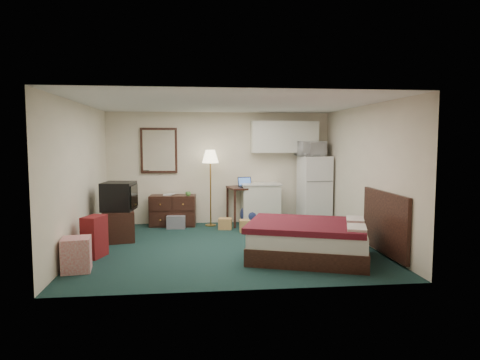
{
  "coord_description": "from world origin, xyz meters",
  "views": [
    {
      "loc": [
        -0.62,
        -7.41,
        1.87
      ],
      "look_at": [
        0.24,
        0.28,
        1.15
      ],
      "focal_mm": 32.0,
      "sensor_mm": 36.0,
      "label": 1
    }
  ],
  "objects": [
    {
      "name": "floor",
      "position": [
        0.0,
        0.0,
        0.0
      ],
      "size": [
        5.0,
        4.5,
        0.01
      ],
      "primitive_type": "cube",
      "color": "black",
      "rests_on": "ground"
    },
    {
      "name": "suitcase",
      "position": [
        -2.19,
        -0.46,
        0.33
      ],
      "size": [
        0.38,
        0.47,
        0.67
      ],
      "primitive_type": null,
      "rotation": [
        0.0,
        0.0,
        -0.35
      ],
      "color": "#630D0A",
      "rests_on": "floor"
    },
    {
      "name": "file_bin",
      "position": [
        -0.97,
        1.71,
        0.14
      ],
      "size": [
        0.41,
        0.32,
        0.27
      ],
      "primitive_type": null,
      "rotation": [
        0.0,
        0.0,
        -0.06
      ],
      "color": "slate",
      "rests_on": "floor"
    },
    {
      "name": "cardboard_box_b",
      "position": [
        0.44,
        1.18,
        0.12
      ],
      "size": [
        0.22,
        0.25,
        0.25
      ],
      "primitive_type": null,
      "rotation": [
        0.0,
        0.0,
        -0.05
      ],
      "color": "#B4884A",
      "rests_on": "floor"
    },
    {
      "name": "microwave",
      "position": [
        2.01,
        1.9,
        1.73
      ],
      "size": [
        0.66,
        0.47,
        0.41
      ],
      "primitive_type": "imported",
      "rotation": [
        0.0,
        0.0,
        0.26
      ],
      "color": "white",
      "rests_on": "fridge"
    },
    {
      "name": "kitchen_counter",
      "position": [
        0.88,
        1.91,
        0.45
      ],
      "size": [
        0.82,
        0.63,
        0.9
      ],
      "primitive_type": null,
      "rotation": [
        0.0,
        0.0,
        -0.0
      ],
      "color": "silver",
      "rests_on": "floor"
    },
    {
      "name": "walls",
      "position": [
        0.0,
        0.0,
        1.25
      ],
      "size": [
        5.01,
        4.51,
        2.5
      ],
      "color": "#F2E6CA",
      "rests_on": "floor"
    },
    {
      "name": "cardboard_box_a",
      "position": [
        0.06,
        1.49,
        0.12
      ],
      "size": [
        0.31,
        0.28,
        0.23
      ],
      "primitive_type": null,
      "rotation": [
        0.0,
        0.0,
        -0.18
      ],
      "color": "#B4884A",
      "rests_on": "floor"
    },
    {
      "name": "fridge",
      "position": [
        2.1,
        1.88,
        0.76
      ],
      "size": [
        0.68,
        0.68,
        1.52
      ],
      "primitive_type": null,
      "rotation": [
        0.0,
        0.0,
        0.09
      ],
      "color": "white",
      "rests_on": "floor"
    },
    {
      "name": "tv_stand",
      "position": [
        -2.01,
        0.66,
        0.28
      ],
      "size": [
        0.67,
        0.72,
        0.57
      ],
      "primitive_type": null,
      "rotation": [
        0.0,
        0.0,
        0.19
      ],
      "color": "black",
      "rests_on": "floor"
    },
    {
      "name": "laptop",
      "position": [
        0.56,
        1.87,
        0.95
      ],
      "size": [
        0.35,
        0.3,
        0.21
      ],
      "primitive_type": null,
      "rotation": [
        0.0,
        0.0,
        0.19
      ],
      "color": "black",
      "rests_on": "desk"
    },
    {
      "name": "dresser",
      "position": [
        -1.05,
        1.98,
        0.34
      ],
      "size": [
        1.02,
        0.52,
        0.68
      ],
      "primitive_type": null,
      "rotation": [
        0.0,
        0.0,
        -0.07
      ],
      "color": "black",
      "rests_on": "floor"
    },
    {
      "name": "bed",
      "position": [
        1.2,
        -0.92,
        0.29
      ],
      "size": [
        2.16,
        1.92,
        0.57
      ],
      "primitive_type": null,
      "rotation": [
        0.0,
        0.0,
        -0.34
      ],
      "color": "#4C0B17",
      "rests_on": "floor"
    },
    {
      "name": "mirror",
      "position": [
        -1.35,
        2.22,
        1.65
      ],
      "size": [
        0.8,
        0.06,
        1.0
      ],
      "primitive_type": null,
      "color": "white",
      "rests_on": "walls"
    },
    {
      "name": "crt_tv",
      "position": [
        -1.99,
        0.71,
        0.83
      ],
      "size": [
        0.64,
        0.68,
        0.53
      ],
      "primitive_type": null,
      "rotation": [
        0.0,
        0.0,
        -0.12
      ],
      "color": "black",
      "rests_on": "tv_stand"
    },
    {
      "name": "headboard",
      "position": [
        2.46,
        -0.92,
        0.55
      ],
      "size": [
        0.06,
        1.56,
        1.0
      ],
      "primitive_type": null,
      "color": "black",
      "rests_on": "walls"
    },
    {
      "name": "mug",
      "position": [
        -0.71,
        1.81,
        0.74
      ],
      "size": [
        0.12,
        0.1,
        0.12
      ],
      "primitive_type": "imported",
      "rotation": [
        0.0,
        0.0,
        0.04
      ],
      "color": "#599D44",
      "rests_on": "dresser"
    },
    {
      "name": "book_b",
      "position": [
        -1.18,
        2.11,
        0.79
      ],
      "size": [
        0.17,
        0.08,
        0.23
      ],
      "primitive_type": "imported",
      "rotation": [
        0.0,
        0.0,
        -0.33
      ],
      "color": "#B4884A",
      "rests_on": "dresser"
    },
    {
      "name": "ceiling",
      "position": [
        0.0,
        0.0,
        2.5
      ],
      "size": [
        5.0,
        4.5,
        0.01
      ],
      "primitive_type": "cube",
      "color": "#F2E6CA",
      "rests_on": "walls"
    },
    {
      "name": "desk",
      "position": [
        0.52,
        1.93,
        0.42
      ],
      "size": [
        0.78,
        0.78,
        0.85
      ],
      "primitive_type": null,
      "rotation": [
        0.0,
        0.0,
        0.18
      ],
      "color": "black",
      "rests_on": "floor"
    },
    {
      "name": "floor_lamp",
      "position": [
        -0.23,
        1.9,
        0.83
      ],
      "size": [
        0.4,
        0.4,
        1.67
      ],
      "primitive_type": null,
      "rotation": [
        0.0,
        0.0,
        0.12
      ],
      "color": "#BC8635",
      "rests_on": "floor"
    },
    {
      "name": "exercise_ball",
      "position": [
        0.66,
        1.82,
        0.24
      ],
      "size": [
        0.53,
        0.53,
        0.49
      ],
      "primitive_type": "sphere",
      "rotation": [
        0.0,
        0.0,
        0.1
      ],
      "color": "navy",
      "rests_on": "floor"
    },
    {
      "name": "retail_box",
      "position": [
        -2.28,
        -1.21,
        0.24
      ],
      "size": [
        0.44,
        0.44,
        0.49
      ],
      "primitive_type": null,
      "rotation": [
        0.0,
        0.0,
        0.15
      ],
      "color": "silver",
      "rests_on": "floor"
    },
    {
      "name": "upper_cabinets",
      "position": [
        1.45,
        2.08,
        1.95
      ],
      "size": [
        1.5,
        0.35,
        0.7
      ],
      "primitive_type": null,
      "color": "silver",
      "rests_on": "walls"
    },
    {
      "name": "book_a",
      "position": [
        -1.26,
        1.98,
        0.8
      ],
      "size": [
        0.18,
        0.03,
        0.25
      ],
      "primitive_type": "imported",
      "rotation": [
        0.0,
        0.0,
        0.06
      ],
      "color": "#B4884A",
      "rests_on": "dresser"
    }
  ]
}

